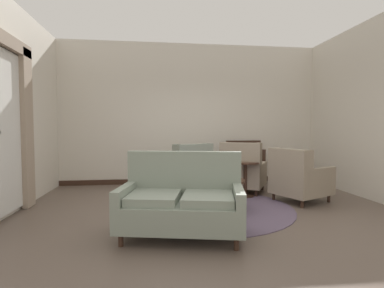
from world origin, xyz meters
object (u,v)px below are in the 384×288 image
at_px(porcelain_vase, 223,170).
at_px(settee, 182,202).
at_px(coffee_table, 220,186).
at_px(armchair_foreground_right, 187,173).
at_px(armchair_near_sideboard, 298,179).
at_px(side_table, 245,176).
at_px(armchair_back_corner, 243,172).
at_px(sideboard, 245,164).

relative_size(porcelain_vase, settee, 0.19).
distance_m(coffee_table, armchair_foreground_right, 1.34).
distance_m(settee, armchair_near_sideboard, 2.67).
distance_m(armchair_foreground_right, side_table, 1.17).
distance_m(porcelain_vase, side_table, 1.06).
relative_size(settee, side_table, 2.38).
bearing_deg(porcelain_vase, armchair_back_corner, 58.81).
xyz_separation_m(coffee_table, armchair_back_corner, (0.76, 1.22, 0.03)).
distance_m(coffee_table, side_table, 1.10).
bearing_deg(coffee_table, sideboard, 63.17).
relative_size(porcelain_vase, armchair_near_sideboard, 0.28).
bearing_deg(sideboard, settee, -119.45).
bearing_deg(coffee_table, porcelain_vase, 45.82).
height_order(settee, armchair_foreground_right, settee).
distance_m(coffee_table, porcelain_vase, 0.26).
height_order(armchair_back_corner, armchair_foreground_right, armchair_back_corner).
bearing_deg(sideboard, armchair_back_corner, -110.07).
xyz_separation_m(armchair_near_sideboard, sideboard, (-0.42, 1.86, 0.06)).
height_order(porcelain_vase, side_table, porcelain_vase).
bearing_deg(armchair_back_corner, sideboard, -79.59).
relative_size(coffee_table, armchair_back_corner, 0.68).
relative_size(armchair_near_sideboard, armchair_foreground_right, 1.02).
height_order(porcelain_vase, armchair_foreground_right, armchair_foreground_right).
bearing_deg(armchair_foreground_right, settee, 54.65).
bearing_deg(sideboard, armchair_foreground_right, -148.58).
xyz_separation_m(armchair_foreground_right, side_table, (1.09, -0.42, -0.02)).
bearing_deg(armchair_near_sideboard, side_table, 34.24).
bearing_deg(porcelain_vase, coffee_table, -134.18).
height_order(armchair_near_sideboard, armchair_foreground_right, armchair_foreground_right).
xyz_separation_m(coffee_table, side_table, (0.69, 0.85, 0.01)).
distance_m(side_table, sideboard, 1.42).
bearing_deg(armchair_near_sideboard, armchair_back_corner, 16.95).
distance_m(armchair_near_sideboard, side_table, 0.98).
bearing_deg(sideboard, coffee_table, -116.83).
bearing_deg(armchair_back_corner, armchair_near_sideboard, 162.00).
height_order(coffee_table, sideboard, sideboard).
distance_m(coffee_table, sideboard, 2.47).
bearing_deg(sideboard, armchair_near_sideboard, -77.41).
relative_size(armchair_near_sideboard, side_table, 1.67).
bearing_deg(settee, armchair_near_sideboard, 44.00).
xyz_separation_m(coffee_table, armchair_foreground_right, (-0.40, 1.28, 0.03)).
height_order(porcelain_vase, sideboard, sideboard).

